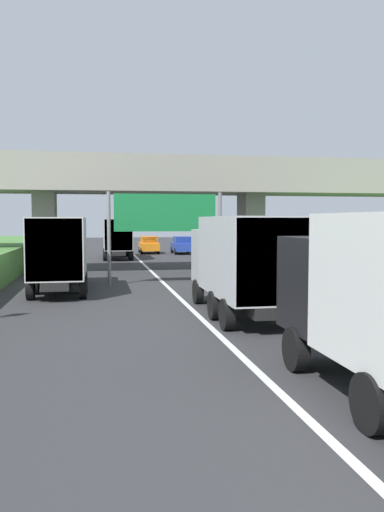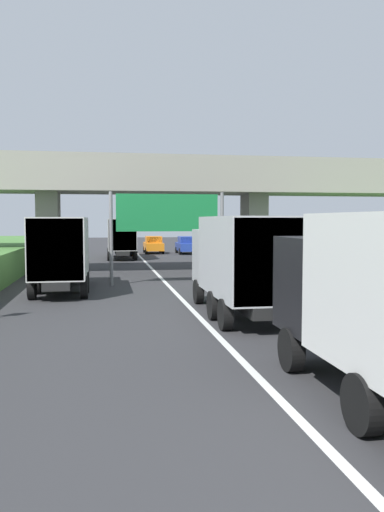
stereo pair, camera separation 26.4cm
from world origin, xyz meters
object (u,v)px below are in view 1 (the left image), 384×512
(overhead_highway_sign, at_px, (165,218))
(car_orange, at_px, (149,245))
(truck_white, at_px, (60,250))
(truck_green, at_px, (117,236))
(truck_silver, at_px, (241,260))
(car_blue, at_px, (182,245))

(overhead_highway_sign, relative_size, car_orange, 1.43)
(overhead_highway_sign, height_order, truck_white, overhead_highway_sign)
(truck_white, height_order, car_orange, truck_white)
(truck_green, relative_size, truck_silver, 1.00)
(overhead_highway_sign, distance_m, truck_white, 5.61)
(truck_green, height_order, truck_white, same)
(truck_silver, bearing_deg, car_blue, 84.23)
(truck_silver, relative_size, car_orange, 1.78)
(overhead_highway_sign, height_order, car_blue, overhead_highway_sign)
(overhead_highway_sign, xyz_separation_m, truck_white, (-5.12, -1.74, -1.51))
(truck_white, height_order, car_blue, truck_white)
(overhead_highway_sign, relative_size, car_blue, 1.43)
(truck_silver, distance_m, truck_white, 9.77)
(truck_white, xyz_separation_m, car_orange, (6.76, 27.28, -1.08))
(truck_white, bearing_deg, truck_green, 80.72)
(truck_silver, bearing_deg, car_orange, 89.70)
(truck_green, relative_size, truck_white, 1.00)
(overhead_highway_sign, bearing_deg, truck_white, -161.23)
(overhead_highway_sign, height_order, truck_silver, overhead_highway_sign)
(truck_silver, relative_size, car_blue, 1.78)
(truck_green, bearing_deg, overhead_highway_sign, -84.68)
(car_orange, bearing_deg, truck_white, -103.92)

